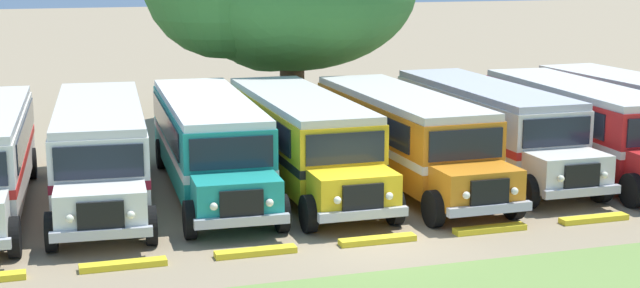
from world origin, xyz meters
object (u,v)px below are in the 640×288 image
parked_bus_slot_4 (301,136)px  parked_bus_slot_7 (581,122)px  parked_bus_slot_5 (403,133)px  parked_bus_slot_2 (100,146)px  parked_bus_slot_6 (487,123)px  parked_bus_slot_3 (209,139)px

parked_bus_slot_4 → parked_bus_slot_7: 9.71m
parked_bus_slot_4 → parked_bus_slot_5: 3.25m
parked_bus_slot_2 → parked_bus_slot_6: (12.69, 0.04, 0.00)m
parked_bus_slot_3 → parked_bus_slot_7: 12.57m
parked_bus_slot_5 → parked_bus_slot_6: (3.38, 0.83, 0.00)m
parked_bus_slot_2 → parked_bus_slot_6: size_ratio=1.01×
parked_bus_slot_2 → parked_bus_slot_5: 9.34m
parked_bus_slot_2 → parked_bus_slot_4: bearing=92.1°
parked_bus_slot_5 → parked_bus_slot_7: 6.49m
parked_bus_slot_4 → parked_bus_slot_6: 6.60m
parked_bus_slot_4 → parked_bus_slot_2: bearing=-92.0°
parked_bus_slot_2 → parked_bus_slot_5: same height
parked_bus_slot_5 → parked_bus_slot_4: bearing=-99.8°
parked_bus_slot_7 → parked_bus_slot_5: bearing=-87.7°
parked_bus_slot_7 → parked_bus_slot_4: bearing=-90.7°
parked_bus_slot_4 → parked_bus_slot_7: size_ratio=1.00×
parked_bus_slot_2 → parked_bus_slot_4: 6.10m
parked_bus_slot_6 → parked_bus_slot_3: bearing=-89.8°
parked_bus_slot_3 → parked_bus_slot_6: (9.44, -0.02, 0.00)m
parked_bus_slot_2 → parked_bus_slot_3: bearing=95.6°
parked_bus_slot_3 → parked_bus_slot_6: same height
parked_bus_slot_2 → parked_bus_slot_7: size_ratio=1.01×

